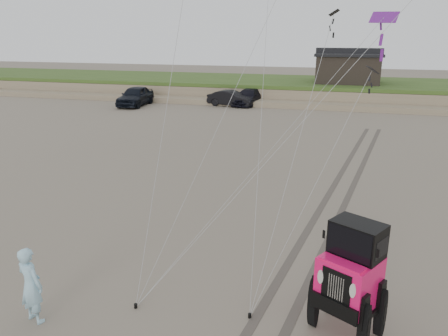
{
  "coord_description": "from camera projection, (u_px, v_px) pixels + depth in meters",
  "views": [
    {
      "loc": [
        2.08,
        -9.09,
        6.5
      ],
      "look_at": [
        -1.31,
        3.0,
        2.6
      ],
      "focal_mm": 35.0,
      "sensor_mm": 36.0,
      "label": 1
    }
  ],
  "objects": [
    {
      "name": "man",
      "position": [
        31.0,
        285.0,
        10.04
      ],
      "size": [
        0.79,
        0.63,
        1.89
      ],
      "primitive_type": "imported",
      "rotation": [
        0.0,
        0.0,
        2.86
      ],
      "color": "#95D2E7",
      "rests_on": "ground"
    },
    {
      "name": "ground",
      "position": [
        242.0,
        307.0,
        10.82
      ],
      "size": [
        160.0,
        160.0,
        0.0
      ],
      "primitive_type": "plane",
      "color": "#6B6054",
      "rests_on": "ground"
    },
    {
      "name": "jeep",
      "position": [
        348.0,
        291.0,
        9.64
      ],
      "size": [
        4.87,
        6.11,
        2.1
      ],
      "primitive_type": null,
      "rotation": [
        0.0,
        0.0,
        -0.51
      ],
      "color": "#FF1161",
      "rests_on": "ground"
    },
    {
      "name": "truck_c",
      "position": [
        248.0,
        97.0,
        41.04
      ],
      "size": [
        2.67,
        5.19,
        1.44
      ],
      "primitive_type": "imported",
      "rotation": [
        0.0,
        0.0,
        -0.14
      ],
      "color": "black",
      "rests_on": "ground"
    },
    {
      "name": "cabin",
      "position": [
        348.0,
        67.0,
        43.38
      ],
      "size": [
        6.4,
        5.4,
        3.35
      ],
      "color": "black",
      "rests_on": "dune_ridge"
    },
    {
      "name": "stake_main",
      "position": [
        136.0,
        306.0,
        10.75
      ],
      "size": [
        0.08,
        0.08,
        0.12
      ],
      "primitive_type": "cylinder",
      "color": "black",
      "rests_on": "ground"
    },
    {
      "name": "truck_a",
      "position": [
        135.0,
        96.0,
        40.52
      ],
      "size": [
        2.47,
        5.37,
        1.78
      ],
      "primitive_type": "imported",
      "rotation": [
        0.0,
        0.0,
        0.07
      ],
      "color": "black",
      "rests_on": "ground"
    },
    {
      "name": "tire_tracks",
      "position": [
        336.0,
        200.0,
        17.66
      ],
      "size": [
        5.22,
        29.74,
        0.01
      ],
      "color": "#4C443D",
      "rests_on": "ground"
    },
    {
      "name": "stake_aux",
      "position": [
        250.0,
        316.0,
        10.38
      ],
      "size": [
        0.08,
        0.08,
        0.12
      ],
      "primitive_type": "cylinder",
      "color": "black",
      "rests_on": "ground"
    },
    {
      "name": "dune_ridge",
      "position": [
        326.0,
        90.0,
        45.07
      ],
      "size": [
        160.0,
        14.25,
        1.73
      ],
      "color": "#7A6B54",
      "rests_on": "ground"
    },
    {
      "name": "truck_b",
      "position": [
        231.0,
        98.0,
        40.25
      ],
      "size": [
        4.56,
        2.33,
        1.43
      ],
      "primitive_type": "imported",
      "rotation": [
        0.0,
        0.0,
        1.38
      ],
      "color": "black",
      "rests_on": "ground"
    }
  ]
}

